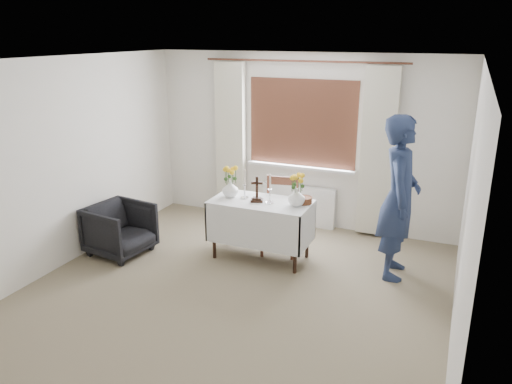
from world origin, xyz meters
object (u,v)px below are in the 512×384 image
Objects in this scene: person at (399,198)px; flower_vase_left at (230,189)px; wooden_chair at (280,217)px; wooden_cross at (257,189)px; altar_table at (261,230)px; armchair at (120,229)px; flower_vase_right at (297,197)px.

person is 8.90× the size of flower_vase_left.
wooden_chair is 0.56m from wooden_cross.
altar_table is at bearing 92.24° from person.
flower_vase_left reaches higher than armchair.
armchair is at bearing 98.33° from person.
flower_vase_left reaches higher than altar_table.
wooden_cross is 1.49× the size of flower_vase_left.
wooden_chair reaches higher than altar_table.
altar_table reaches higher than armchair.
altar_table is 3.87× the size of wooden_cross.
altar_table is 1.82m from armchair.
wooden_cross reaches higher than flower_vase_left.
altar_table is at bearing -63.59° from armchair.
armchair is 1.87m from wooden_cross.
person reaches higher than flower_vase_left.
wooden_cross is (1.68, 0.55, 0.59)m from armchair.
wooden_cross is (-0.20, -0.29, 0.43)m from wooden_chair.
flower_vase_right is at bearing -66.87° from armchair.
wooden_chair is 0.53m from flower_vase_right.
person is 5.95× the size of wooden_cross.
person is at bearing 9.18° from flower_vase_right.
wooden_chair reaches higher than flower_vase_right.
altar_table is 1.26× the size of wooden_chair.
flower_vase_left is at bearing -168.01° from wooden_chair.
altar_table is at bearing 23.24° from wooden_cross.
wooden_cross is (-0.04, -0.03, 0.54)m from altar_table.
armchair is 3.40× the size of flower_vase_left.
flower_vase_left and flower_vase_right have the same top height.
flower_vase_right is (-1.17, -0.19, -0.08)m from person.
wooden_cross is at bearing -135.11° from wooden_chair.
wooden_chair is at bearing 141.15° from flower_vase_right.
flower_vase_right is at bearing 0.40° from flower_vase_left.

